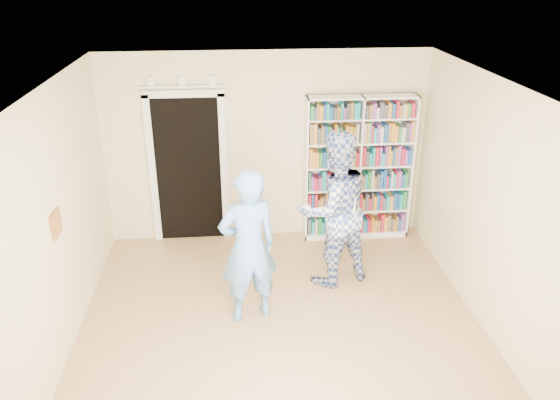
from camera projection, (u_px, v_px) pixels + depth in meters
The scene contains 11 objects.
floor at pixel (283, 339), 5.94m from camera, with size 5.00×5.00×0.00m, color #AA7A52.
ceiling at pixel (283, 93), 4.84m from camera, with size 5.00×5.00×0.00m, color white.
wall_back at pixel (266, 148), 7.67m from camera, with size 4.50×4.50×0.00m, color beige.
wall_left at pixel (49, 238), 5.21m from camera, with size 5.00×5.00×0.00m, color beige.
wall_right at pixel (502, 219), 5.58m from camera, with size 5.00×5.00×0.00m, color beige.
bookshelf at pixel (358, 168), 7.75m from camera, with size 1.53×0.29×2.10m.
doorway at pixel (188, 162), 7.63m from camera, with size 1.10×0.08×2.43m.
wall_art at pixel (56, 224), 5.37m from camera, with size 0.03×0.25×0.25m, color brown.
man_blue at pixel (248, 247), 5.96m from camera, with size 0.66×0.43×1.81m, color #629CDB.
man_plaid at pixel (334, 210), 6.65m from camera, with size 0.96×0.75×1.97m, color #2F4990.
paper_sheet at pixel (345, 207), 6.42m from camera, with size 0.23×0.01×0.33m, color white.
Camera 1 is at (-0.47, -4.79, 3.79)m, focal length 35.00 mm.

